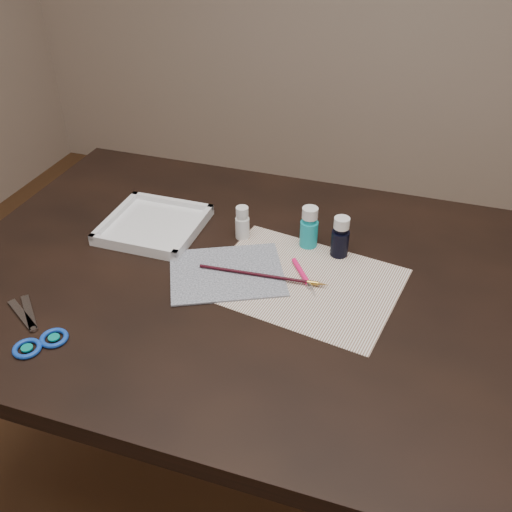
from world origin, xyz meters
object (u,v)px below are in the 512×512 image
(paint_bottle_white, at_px, (242,222))
(scissors, at_px, (27,325))
(canvas, at_px, (227,273))
(palette_tray, at_px, (154,224))
(paint_bottle_cyan, at_px, (309,227))
(paint_bottle_navy, at_px, (340,237))
(paper, at_px, (303,282))

(paint_bottle_white, distance_m, scissors, 0.50)
(canvas, xyz_separation_m, palette_tray, (-0.22, 0.11, 0.01))
(paint_bottle_cyan, xyz_separation_m, scissors, (-0.43, -0.43, -0.04))
(palette_tray, bearing_deg, scissors, -100.61)
(scissors, bearing_deg, paint_bottle_navy, -109.54)
(paint_bottle_white, height_order, palette_tray, paint_bottle_white)
(paper, height_order, paint_bottle_white, paint_bottle_white)
(paint_bottle_white, xyz_separation_m, paint_bottle_navy, (0.22, -0.00, 0.01))
(canvas, height_order, paint_bottle_navy, paint_bottle_navy)
(canvas, height_order, paint_bottle_white, paint_bottle_white)
(paper, bearing_deg, paint_bottle_cyan, 99.52)
(paper, bearing_deg, paint_bottle_white, 145.36)
(paper, distance_m, paint_bottle_white, 0.21)
(paint_bottle_navy, distance_m, scissors, 0.65)
(paper, distance_m, canvas, 0.16)
(paper, height_order, paint_bottle_cyan, paint_bottle_cyan)
(canvas, bearing_deg, paint_bottle_navy, 34.24)
(paint_bottle_white, bearing_deg, palette_tray, -171.02)
(canvas, relative_size, palette_tray, 1.09)
(canvas, xyz_separation_m, paint_bottle_cyan, (0.14, 0.16, 0.05))
(paint_bottle_cyan, height_order, paint_bottle_navy, paint_bottle_cyan)
(paint_bottle_navy, distance_m, palette_tray, 0.43)
(canvas, relative_size, paint_bottle_navy, 2.49)
(paint_bottle_cyan, relative_size, scissors, 0.49)
(paper, distance_m, scissors, 0.54)
(paint_bottle_cyan, bearing_deg, scissors, -135.19)
(paint_bottle_cyan, relative_size, paint_bottle_navy, 1.03)
(paper, relative_size, paint_bottle_cyan, 3.91)
(scissors, distance_m, palette_tray, 0.39)
(paint_bottle_white, relative_size, paint_bottle_navy, 0.83)
(paint_bottle_navy, bearing_deg, canvas, -145.76)
(paint_bottle_navy, xyz_separation_m, palette_tray, (-0.43, -0.03, -0.03))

